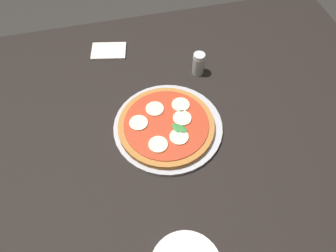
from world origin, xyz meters
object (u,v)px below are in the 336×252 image
object	(u,v)px
dining_table	(178,134)
serving_tray	(168,127)
pepper_shaker	(199,64)
pizza	(166,125)
napkin	(109,51)

from	to	relation	value
dining_table	serving_tray	distance (m)	0.10
dining_table	pepper_shaker	size ratio (longest dim) A/B	17.98
pizza	pepper_shaker	bearing A→B (deg)	-127.67
serving_tray	napkin	world-z (taller)	serving_tray
pepper_shaker	pizza	bearing A→B (deg)	52.33
serving_tray	pizza	bearing A→B (deg)	37.28
serving_tray	napkin	distance (m)	0.42
napkin	pepper_shaker	bearing A→B (deg)	148.68
serving_tray	pizza	distance (m)	0.02
dining_table	pepper_shaker	bearing A→B (deg)	-122.19
pizza	pepper_shaker	distance (m)	0.28
pizza	napkin	bearing A→B (deg)	-72.02
dining_table	serving_tray	bearing A→B (deg)	26.92
dining_table	napkin	size ratio (longest dim) A/B	11.73
napkin	pepper_shaker	size ratio (longest dim) A/B	1.53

